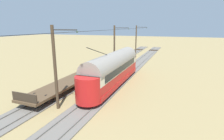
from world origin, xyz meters
TOP-DOWN VIEW (x-y plane):
  - ground_plane at (0.00, 0.00)m, footprint 220.00×220.00m
  - track_streetcar_siding at (-2.37, -0.31)m, footprint 2.80×80.00m
  - track_adjacent_siding at (2.37, -0.31)m, footprint 2.80×80.00m
  - vintage_streetcar at (-2.37, 5.31)m, footprint 2.65×16.19m
  - flatcar_adjacent at (2.37, 8.67)m, footprint 2.80×13.91m
  - catenary_pole_foreground at (0.00, -17.01)m, footprint 2.66×0.28m
  - catenary_pole_mid_near at (0.00, -1.66)m, footprint 2.66×0.28m
  - catenary_pole_mid_far at (0.00, 13.68)m, footprint 2.66×0.28m
  - overhead_wire_run at (-2.33, 5.31)m, footprint 2.45×50.03m
  - track_end_bumper at (2.37, -12.45)m, footprint 1.80×0.60m

SIDE VIEW (x-z plane):
  - ground_plane at x=0.00m, z-range 0.00..0.00m
  - track_streetcar_siding at x=-2.37m, z-range -0.04..0.14m
  - track_adjacent_siding at x=2.37m, z-range -0.04..0.14m
  - track_end_bumper at x=2.37m, z-range 0.00..0.80m
  - flatcar_adjacent at x=2.37m, z-range 0.06..1.66m
  - vintage_streetcar at x=-2.37m, z-range -0.52..5.03m
  - catenary_pole_foreground at x=0.00m, z-range 0.15..7.82m
  - catenary_pole_mid_near at x=0.00m, z-range 0.15..7.82m
  - catenary_pole_mid_far at x=0.00m, z-range 0.15..7.82m
  - overhead_wire_run at x=-2.33m, z-range 7.03..7.21m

